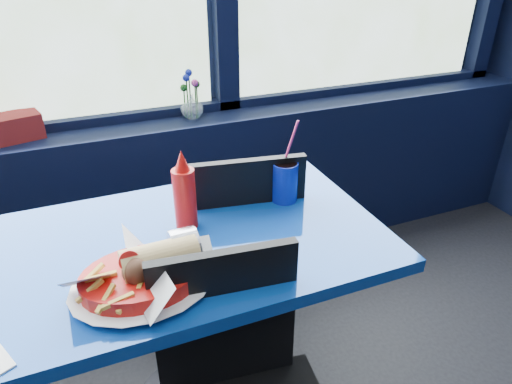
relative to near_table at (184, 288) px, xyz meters
name	(u,v)px	position (x,y,z in m)	size (l,w,h in m)	color
window_sill	(76,216)	(-0.30, 0.87, -0.17)	(5.00, 0.26, 0.80)	black
near_table	(184,288)	(0.00, 0.00, 0.00)	(1.20, 0.70, 0.75)	black
chair_near_back	(232,242)	(0.24, 0.24, -0.05)	(0.47, 0.47, 0.90)	black
flower_vase	(192,104)	(0.28, 0.86, 0.30)	(0.11, 0.12, 0.22)	silver
food_basket	(144,275)	(-0.13, -0.18, 0.22)	(0.39, 0.39, 0.12)	#B0100B
ketchup_bottle	(185,194)	(0.04, 0.06, 0.29)	(0.07, 0.07, 0.25)	#B0100B
soda_cup	(285,181)	(0.38, 0.10, 0.25)	(0.09, 0.09, 0.29)	#0E209C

